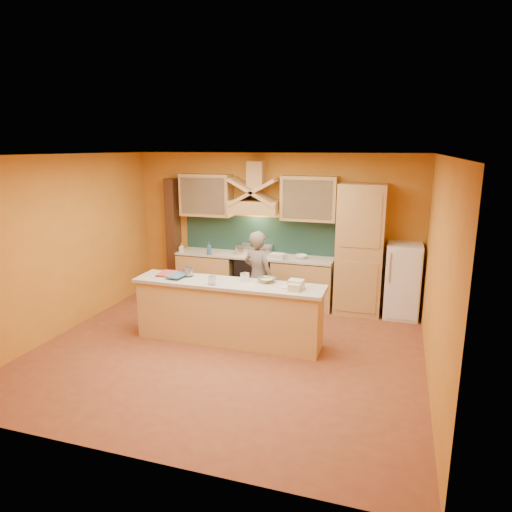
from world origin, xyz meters
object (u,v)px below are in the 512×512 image
(fridge, at_px, (403,281))
(kitchen_scale, at_px, (245,278))
(person, at_px, (258,277))
(mixing_bowl, at_px, (266,280))
(stove, at_px, (254,279))

(fridge, relative_size, kitchen_scale, 10.16)
(fridge, relative_size, person, 0.83)
(person, distance_m, kitchen_scale, 0.85)
(fridge, xyz_separation_m, kitchen_scale, (-2.28, -1.77, 0.35))
(fridge, relative_size, mixing_bowl, 4.91)
(person, distance_m, mixing_bowl, 0.88)
(person, relative_size, kitchen_scale, 12.23)
(kitchen_scale, height_order, mixing_bowl, kitchen_scale)
(fridge, height_order, kitchen_scale, fridge)
(fridge, height_order, mixing_bowl, fridge)
(kitchen_scale, bearing_deg, stove, 86.32)
(person, relative_size, mixing_bowl, 5.91)
(stove, relative_size, fridge, 0.69)
(stove, xyz_separation_m, mixing_bowl, (0.75, -1.72, 0.53))
(stove, height_order, mixing_bowl, mixing_bowl)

